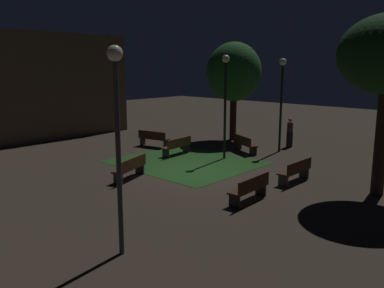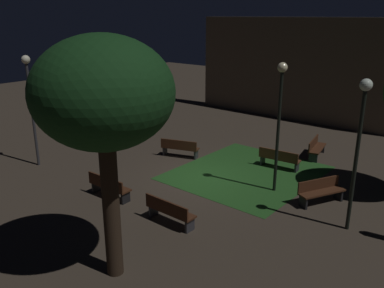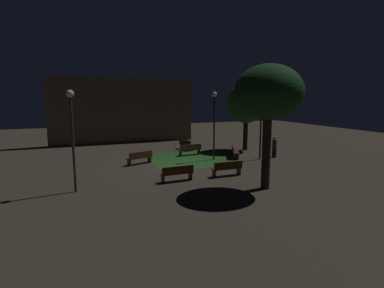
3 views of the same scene
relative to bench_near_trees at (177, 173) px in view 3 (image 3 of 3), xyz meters
name	(u,v)px [view 3 (image 3 of 3)]	position (x,y,z in m)	size (l,w,h in m)	color
ground_plane	(181,165)	(1.52, 3.72, -0.48)	(60.00, 60.00, 0.00)	#3D3328
grass_lawn	(187,159)	(2.57, 5.36, -0.48)	(5.39, 6.22, 0.01)	#23511E
bench_near_trees	(177,173)	(0.00, 0.00, 0.00)	(1.82, 0.56, 0.88)	#422314
bench_by_lamp	(227,168)	(3.05, 0.00, 0.00)	(1.80, 0.49, 0.88)	#422314
bench_front_right	(234,151)	(6.15, 4.62, 0.00)	(1.22, 1.83, 0.88)	#422314
bench_lawn_edge	(186,144)	(3.99, 9.19, 0.00)	(0.83, 1.86, 0.88)	#422314
bench_path_side	(140,157)	(-0.95, 5.01, 0.00)	(1.86, 1.05, 0.88)	#422314
bench_back_row	(190,149)	(3.37, 6.71, 0.00)	(1.84, 0.65, 0.88)	brown
tree_back_left	(246,103)	(8.71, 7.28, 3.53)	(3.21, 3.21, 5.76)	#2D2116
tree_near_wall	(268,93)	(3.70, -2.78, 4.24)	(3.31, 3.31, 6.12)	#2D2116
lamp_post_plaza_west	(72,124)	(-5.15, 0.14, 2.80)	(0.36, 0.36, 4.87)	#333338
lamp_post_path_center	(214,114)	(4.37, 4.51, 2.81)	(0.36, 0.36, 4.89)	black
lamp_post_near_wall	(261,115)	(7.58, 3.40, 2.74)	(0.36, 0.36, 4.77)	black
pedestrian	(274,146)	(9.00, 3.61, 0.37)	(0.33, 0.32, 1.61)	black
building_wall_backdrop	(124,111)	(-0.24, 15.35, 2.69)	(13.94, 0.80, 6.33)	brown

